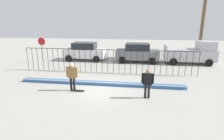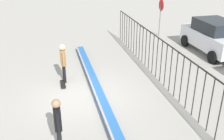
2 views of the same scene
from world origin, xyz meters
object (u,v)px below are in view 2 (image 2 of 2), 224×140
Objects in this scene: skateboarder at (63,60)px; parked_car_white at (214,36)px; stop_sign at (161,13)px; camera_operator at (58,120)px; skateboard at (63,84)px.

skateboarder is 8.79m from parked_car_white.
parked_car_white reaches higher than skateboarder.
camera_operator is at bearing -36.53° from stop_sign.
stop_sign is at bearing 115.77° from skateboard.
parked_car_white reaches higher than skateboard.
stop_sign is (-3.94, -1.60, 0.64)m from parked_car_white.
skateboard is at bearing -78.59° from parked_car_white.
parked_car_white reaches higher than camera_operator.
skateboard is 9.47m from stop_sign.
skateboard is 0.32× the size of stop_sign.
stop_sign is (-10.14, 7.52, 0.61)m from camera_operator.
parked_car_white is at bearing 8.66° from camera_operator.
parked_car_white is (-6.20, 9.12, -0.04)m from camera_operator.
skateboarder is at bearing -51.01° from stop_sign.
stop_sign reaches higher than skateboarder.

